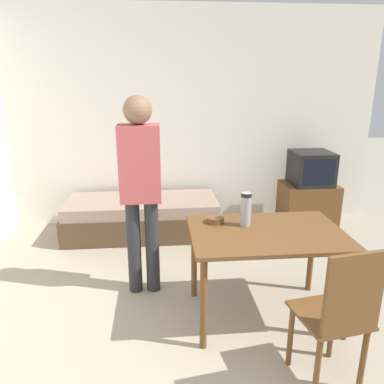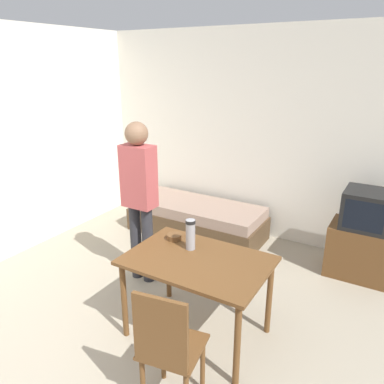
% 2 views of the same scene
% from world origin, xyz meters
% --- Properties ---
extents(wall_back, '(5.16, 0.06, 2.70)m').
position_xyz_m(wall_back, '(0.00, 3.45, 1.35)').
color(wall_back, silver).
rests_on(wall_back, ground_plane).
extents(daybed, '(1.85, 0.75, 0.45)m').
position_xyz_m(daybed, '(-0.44, 2.97, 0.22)').
color(daybed, '#4C3823').
rests_on(daybed, ground_plane).
extents(tv, '(0.66, 0.48, 0.99)m').
position_xyz_m(tv, '(1.64, 2.98, 0.46)').
color(tv, brown).
rests_on(tv, ground_plane).
extents(dining_table, '(1.17, 0.79, 0.74)m').
position_xyz_m(dining_table, '(0.57, 1.22, 0.65)').
color(dining_table, brown).
rests_on(dining_table, ground_plane).
extents(wooden_chair, '(0.45, 0.45, 0.97)m').
position_xyz_m(wooden_chair, '(0.80, 0.45, 0.54)').
color(wooden_chair, brown).
rests_on(wooden_chair, ground_plane).
extents(person_standing, '(0.34, 0.23, 1.73)m').
position_xyz_m(person_standing, '(-0.39, 1.69, 1.01)').
color(person_standing, '#28282D').
rests_on(person_standing, ground_plane).
extents(thermos_flask, '(0.09, 0.09, 0.27)m').
position_xyz_m(thermos_flask, '(0.43, 1.34, 0.89)').
color(thermos_flask, '#99999E').
rests_on(thermos_flask, dining_table).
extents(mate_bowl, '(0.14, 0.14, 0.05)m').
position_xyz_m(mate_bowl, '(0.21, 1.43, 0.76)').
color(mate_bowl, brown).
rests_on(mate_bowl, dining_table).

